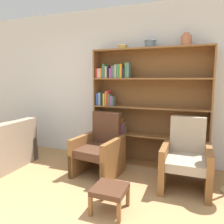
# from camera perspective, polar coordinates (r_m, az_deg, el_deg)

# --- Properties ---
(wall_back) EXTENTS (12.00, 0.06, 2.75)m
(wall_back) POSITION_cam_1_polar(r_m,az_deg,el_deg) (3.96, 7.23, 6.93)
(wall_back) COLOR silver
(wall_back) RESTS_ON ground
(bookshelf) EXTENTS (1.96, 0.30, 1.99)m
(bookshelf) POSITION_cam_1_polar(r_m,az_deg,el_deg) (3.82, 7.08, 0.97)
(bookshelf) COLOR brown
(bookshelf) RESTS_ON ground
(bowl_olive) EXTENTS (0.17, 0.17, 0.07)m
(bowl_olive) POSITION_cam_1_polar(r_m,az_deg,el_deg) (3.89, 2.81, 16.62)
(bowl_olive) COLOR tan
(bowl_olive) RESTS_ON bookshelf
(bowl_sage) EXTENTS (0.19, 0.19, 0.12)m
(bowl_sage) POSITION_cam_1_polar(r_m,az_deg,el_deg) (3.78, 9.93, 17.18)
(bowl_sage) COLOR slate
(bowl_sage) RESTS_ON bookshelf
(vase_tall) EXTENTS (0.16, 0.16, 0.20)m
(vase_tall) POSITION_cam_1_polar(r_m,az_deg,el_deg) (3.71, 18.78, 17.30)
(vase_tall) COLOR #A36647
(vase_tall) RESTS_ON bookshelf
(armchair_leather) EXTENTS (0.73, 0.76, 0.96)m
(armchair_leather) POSITION_cam_1_polar(r_m,az_deg,el_deg) (3.49, -3.17, -9.52)
(armchair_leather) COLOR brown
(armchair_leather) RESTS_ON ground
(armchair_cushioned) EXTENTS (0.64, 0.68, 0.96)m
(armchair_cushioned) POSITION_cam_1_polar(r_m,az_deg,el_deg) (3.22, 18.78, -11.55)
(armchair_cushioned) COLOR brown
(armchair_cushioned) RESTS_ON ground
(footstool) EXTENTS (0.37, 0.37, 0.29)m
(footstool) POSITION_cam_1_polar(r_m,az_deg,el_deg) (2.61, -0.55, -19.96)
(footstool) COLOR brown
(footstool) RESTS_ON ground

